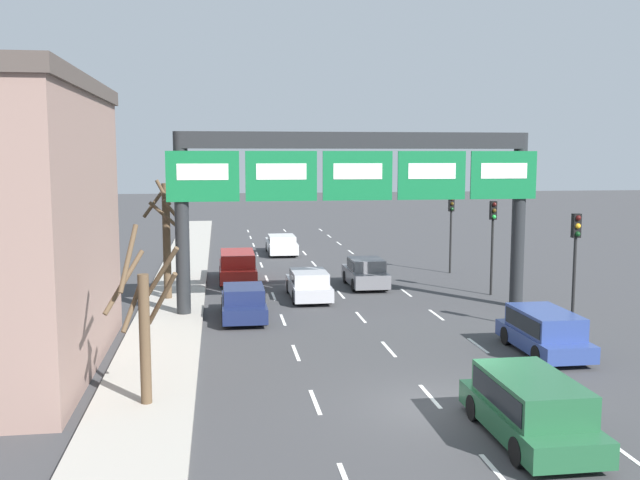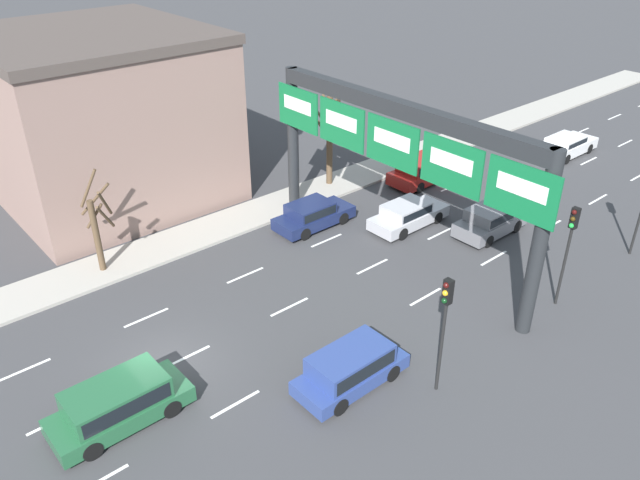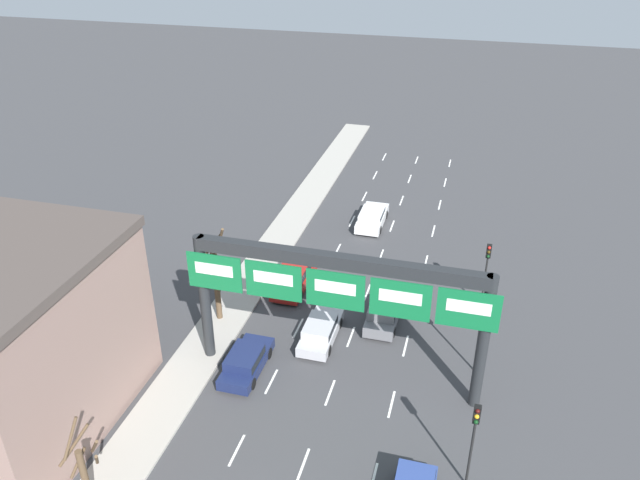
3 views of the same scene
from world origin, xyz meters
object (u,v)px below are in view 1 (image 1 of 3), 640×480
object	(u,v)px
car_silver	(309,283)
traffic_light_near_gantry	(451,218)
sign_gantry	(356,179)
tree_bare_second	(144,320)
car_grey	(366,272)
traffic_light_mid_block	(493,228)
suv_blue	(544,329)
traffic_light_far_end	(576,249)
suv_green	(530,404)
tree_bare_closest	(167,231)
suv_red	(237,265)
car_white	(281,244)
car_navy	(244,301)

from	to	relation	value
car_silver	traffic_light_near_gantry	bearing A→B (deg)	34.24
sign_gantry	tree_bare_second	size ratio (longest dim) A/B	3.32
car_grey	traffic_light_mid_block	world-z (taller)	traffic_light_mid_block
suv_blue	tree_bare_second	xyz separation A→B (m)	(-13.08, -3.41, 1.58)
car_grey	traffic_light_mid_block	bearing A→B (deg)	-27.43
traffic_light_near_gantry	tree_bare_second	world-z (taller)	tree_bare_second
suv_blue	tree_bare_second	size ratio (longest dim) A/B	0.89
traffic_light_far_end	tree_bare_second	bearing A→B (deg)	-159.92
suv_green	tree_bare_closest	size ratio (longest dim) A/B	0.73
suv_blue	suv_green	bearing A→B (deg)	-117.81
car_grey	traffic_light_mid_block	distance (m)	6.85
suv_blue	suv_red	bearing A→B (deg)	122.84
traffic_light_mid_block	tree_bare_closest	distance (m)	15.56
tree_bare_closest	suv_blue	bearing A→B (deg)	-38.94
traffic_light_mid_block	tree_bare_second	bearing A→B (deg)	-138.23
sign_gantry	traffic_light_mid_block	distance (m)	8.16
traffic_light_mid_block	traffic_light_far_end	xyz separation A→B (m)	(0.07, -7.98, 0.03)
sign_gantry	car_white	world-z (taller)	sign_gantry
traffic_light_mid_block	tree_bare_closest	bearing A→B (deg)	177.40
suv_green	traffic_light_near_gantry	world-z (taller)	traffic_light_near_gantry
suv_red	tree_bare_second	distance (m)	19.34
car_silver	tree_bare_second	bearing A→B (deg)	-114.07
suv_blue	tree_bare_second	distance (m)	13.61
sign_gantry	suv_blue	xyz separation A→B (m)	(5.17, -7.43, -4.96)
car_white	traffic_light_near_gantry	xyz separation A→B (m)	(8.99, -9.35, 2.50)
car_silver	tree_bare_second	world-z (taller)	tree_bare_second
tree_bare_second	suv_red	bearing A→B (deg)	81.07
suv_green	car_grey	size ratio (longest dim) A/B	1.14
suv_green	traffic_light_far_end	xyz separation A→B (m)	(5.88, 9.20, 2.44)
suv_red	traffic_light_mid_block	world-z (taller)	traffic_light_mid_block
suv_blue	car_navy	bearing A→B (deg)	146.30
suv_red	tree_bare_closest	xyz separation A→B (m)	(-3.35, -4.78, 2.40)
suv_red	suv_blue	bearing A→B (deg)	-57.16
suv_blue	traffic_light_far_end	bearing A→B (deg)	44.94
suv_green	car_silver	distance (m)	17.85
sign_gantry	car_silver	size ratio (longest dim) A/B	3.51
car_silver	traffic_light_near_gantry	world-z (taller)	traffic_light_near_gantry
suv_red	tree_bare_second	bearing A→B (deg)	-98.93
suv_blue	suv_green	world-z (taller)	suv_green
car_white	car_silver	xyz separation A→B (m)	(-0.06, -15.51, 0.02)
car_grey	traffic_light_near_gantry	bearing A→B (deg)	32.11
car_silver	traffic_light_far_end	bearing A→B (deg)	-42.88
sign_gantry	traffic_light_mid_block	world-z (taller)	sign_gantry
car_white	traffic_light_mid_block	distance (m)	18.40
car_white	traffic_light_mid_block	bearing A→B (deg)	-60.78
car_white	car_navy	size ratio (longest dim) A/B	1.09
car_grey	car_navy	size ratio (longest dim) A/B	0.93
car_silver	traffic_light_far_end	world-z (taller)	traffic_light_far_end
traffic_light_far_end	tree_bare_closest	size ratio (longest dim) A/B	0.73
car_navy	traffic_light_near_gantry	bearing A→B (deg)	39.11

